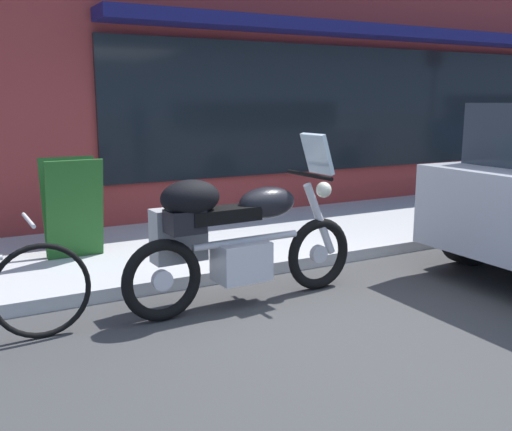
% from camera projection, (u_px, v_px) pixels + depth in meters
% --- Properties ---
extents(ground_plane, '(80.00, 80.00, 0.00)m').
position_uv_depth(ground_plane, '(330.00, 319.00, 4.56)').
color(ground_plane, '#3C3C3C').
extents(touring_motorcycle, '(2.15, 0.63, 1.40)m').
position_uv_depth(touring_motorcycle, '(231.00, 234.00, 4.77)').
color(touring_motorcycle, black).
rests_on(touring_motorcycle, ground_plane).
extents(sandwich_board_sign, '(0.55, 0.42, 0.99)m').
position_uv_depth(sandwich_board_sign, '(73.00, 208.00, 5.84)').
color(sandwich_board_sign, '#1E511E').
rests_on(sandwich_board_sign, sidewalk_curb).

